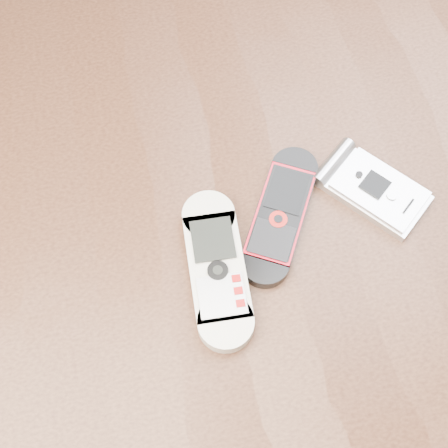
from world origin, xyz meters
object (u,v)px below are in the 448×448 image
nokia_black_red (280,215)px  motorola_razr (376,190)px  table (219,274)px  nokia_white (217,268)px

nokia_black_red → motorola_razr: (0.09, 0.01, 0.00)m
motorola_razr → table: bearing=142.4°
table → nokia_black_red: nokia_black_red is taller
nokia_black_red → motorola_razr: 0.09m
nokia_white → nokia_black_red: bearing=33.6°
nokia_white → motorola_razr: bearing=18.9°
table → motorola_razr: 0.18m
table → nokia_white: (-0.01, -0.04, 0.11)m
nokia_white → table: bearing=79.8°
table → motorola_razr: motorola_razr is taller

